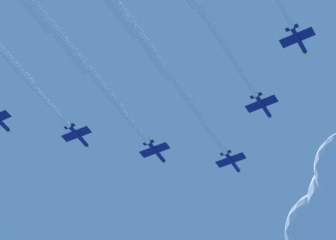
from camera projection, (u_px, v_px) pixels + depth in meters
jet_lead at (150, 51)px, 168.20m from camera, size 11.65×73.51×3.68m
jet_port_inner at (67, 46)px, 166.39m from camera, size 11.53×69.29×3.69m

